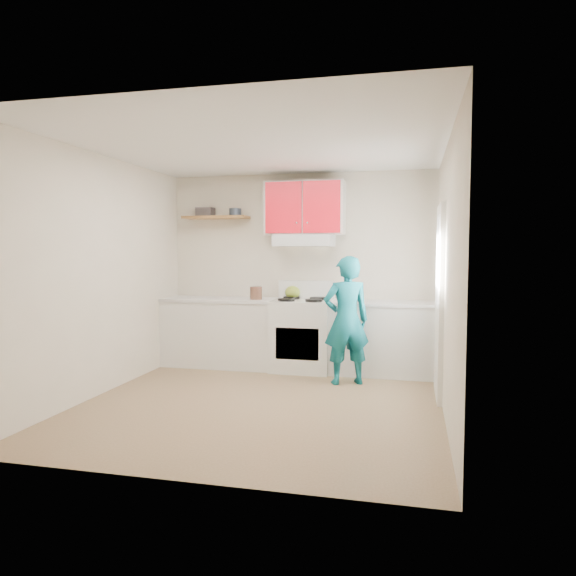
% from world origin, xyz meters
% --- Properties ---
extents(floor, '(3.80, 3.80, 0.00)m').
position_xyz_m(floor, '(0.00, 0.00, 0.00)').
color(floor, brown).
rests_on(floor, ground).
extents(ceiling, '(3.60, 3.80, 0.04)m').
position_xyz_m(ceiling, '(0.00, 0.00, 2.60)').
color(ceiling, white).
rests_on(ceiling, floor).
extents(back_wall, '(3.60, 0.04, 2.60)m').
position_xyz_m(back_wall, '(0.00, 1.90, 1.30)').
color(back_wall, beige).
rests_on(back_wall, floor).
extents(front_wall, '(3.60, 0.04, 2.60)m').
position_xyz_m(front_wall, '(0.00, -1.90, 1.30)').
color(front_wall, beige).
rests_on(front_wall, floor).
extents(left_wall, '(0.04, 3.80, 2.60)m').
position_xyz_m(left_wall, '(-1.80, 0.00, 1.30)').
color(left_wall, beige).
rests_on(left_wall, floor).
extents(right_wall, '(0.04, 3.80, 2.60)m').
position_xyz_m(right_wall, '(1.80, 0.00, 1.30)').
color(right_wall, beige).
rests_on(right_wall, floor).
extents(door, '(0.05, 0.85, 2.05)m').
position_xyz_m(door, '(1.78, 0.70, 1.02)').
color(door, white).
rests_on(door, floor).
extents(door_glass, '(0.01, 0.55, 0.95)m').
position_xyz_m(door_glass, '(1.75, 0.70, 1.45)').
color(door_glass, white).
rests_on(door_glass, door).
extents(counter_left, '(1.52, 0.60, 0.90)m').
position_xyz_m(counter_left, '(-1.04, 1.60, 0.45)').
color(counter_left, silver).
rests_on(counter_left, floor).
extents(counter_right, '(1.32, 0.60, 0.90)m').
position_xyz_m(counter_right, '(1.14, 1.60, 0.45)').
color(counter_right, silver).
rests_on(counter_right, floor).
extents(stove, '(0.76, 0.65, 0.92)m').
position_xyz_m(stove, '(0.10, 1.57, 0.46)').
color(stove, white).
rests_on(stove, floor).
extents(range_hood, '(0.76, 0.44, 0.15)m').
position_xyz_m(range_hood, '(0.10, 1.68, 1.70)').
color(range_hood, silver).
rests_on(range_hood, back_wall).
extents(upper_cabinets, '(1.02, 0.33, 0.70)m').
position_xyz_m(upper_cabinets, '(0.10, 1.73, 2.12)').
color(upper_cabinets, red).
rests_on(upper_cabinets, back_wall).
extents(shelf, '(0.90, 0.30, 0.04)m').
position_xyz_m(shelf, '(-1.15, 1.75, 2.02)').
color(shelf, brown).
rests_on(shelf, back_wall).
extents(books, '(0.24, 0.17, 0.12)m').
position_xyz_m(books, '(-1.31, 1.76, 2.10)').
color(books, '#373032').
rests_on(books, shelf).
extents(tin, '(0.21, 0.21, 0.10)m').
position_xyz_m(tin, '(-0.88, 1.77, 2.09)').
color(tin, '#333D4C').
rests_on(tin, shelf).
extents(kettle, '(0.25, 0.25, 0.17)m').
position_xyz_m(kettle, '(-0.07, 1.75, 1.01)').
color(kettle, olive).
rests_on(kettle, stove).
extents(crock, '(0.16, 0.16, 0.19)m').
position_xyz_m(crock, '(-0.51, 1.52, 0.99)').
color(crock, '#4D2E22').
rests_on(crock, counter_left).
extents(cutting_board, '(0.29, 0.23, 0.02)m').
position_xyz_m(cutting_board, '(0.88, 1.58, 0.91)').
color(cutting_board, olive).
rests_on(cutting_board, counter_right).
extents(silicone_mat, '(0.35, 0.30, 0.01)m').
position_xyz_m(silicone_mat, '(1.39, 1.66, 0.90)').
color(silicone_mat, red).
rests_on(silicone_mat, counter_right).
extents(person, '(0.64, 0.54, 1.50)m').
position_xyz_m(person, '(0.75, 1.00, 0.75)').
color(person, '#0B5B68').
rests_on(person, floor).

